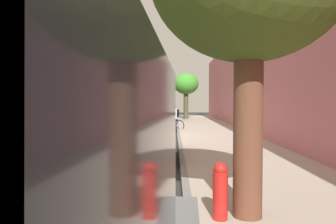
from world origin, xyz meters
name	(u,v)px	position (x,y,z in m)	size (l,w,h in m)	color
ground	(142,139)	(0.00, 0.00, 0.00)	(68.84, 68.84, 0.00)	#2C2C2C
sidewalk	(220,138)	(3.73, 0.00, 0.07)	(3.71, 43.02, 0.15)	#B0A394
curb_edge	(179,138)	(1.79, 0.00, 0.07)	(0.16, 43.02, 0.15)	gray
lane_stripe_centre	(70,144)	(-2.99, -1.51, 0.00)	(0.14, 40.00, 0.01)	white
lane_stripe_bike_edge	(149,139)	(0.32, 0.00, 0.00)	(0.12, 43.02, 0.01)	white
building_facade	(264,75)	(5.84, 0.00, 3.08)	(0.50, 43.02, 6.16)	#BC666E
parked_sedan_white_second	(147,134)	(0.65, -4.58, 0.75)	(1.90, 4.43, 1.52)	white
parked_pickup_dark_blue_mid	(164,112)	(0.70, 11.98, 0.90)	(2.16, 5.36, 1.95)	navy
bicycle_at_curb	(170,125)	(1.33, 3.86, 0.37)	(1.69, 0.59, 0.76)	black
cyclist_with_backpack	(174,115)	(1.55, 3.42, 1.02)	(0.50, 0.59, 1.68)	#C6B284
street_tree_mid_block	(186,85)	(2.65, 14.12, 3.35)	(2.32, 2.32, 4.27)	#4D482F
fire_hydrant	(220,190)	(2.22, -10.44, 0.57)	(0.22, 0.22, 0.84)	red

